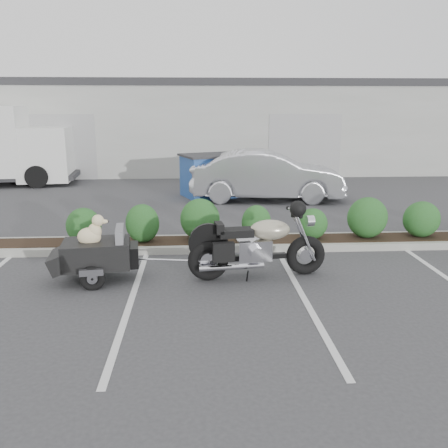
{
  "coord_description": "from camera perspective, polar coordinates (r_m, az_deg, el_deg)",
  "views": [
    {
      "loc": [
        -0.45,
        -7.49,
        2.95
      ],
      "look_at": [
        0.05,
        1.22,
        0.75
      ],
      "focal_mm": 38.0,
      "sensor_mm": 36.0,
      "label": 1
    }
  ],
  "objects": [
    {
      "name": "ground",
      "position": [
        8.06,
        0.15,
        -7.31
      ],
      "size": [
        90.0,
        90.0,
        0.0
      ],
      "primitive_type": "plane",
      "color": "#38383A",
      "rests_on": "ground"
    },
    {
      "name": "planter_kerb",
      "position": [
        10.21,
        5.02,
        -2.26
      ],
      "size": [
        12.0,
        1.0,
        0.15
      ],
      "primitive_type": "cube",
      "color": "#9E9E93",
      "rests_on": "ground"
    },
    {
      "name": "building",
      "position": [
        24.52,
        -2.27,
        11.9
      ],
      "size": [
        26.0,
        10.0,
        4.0
      ],
      "primitive_type": "cube",
      "color": "#9EA099",
      "rests_on": "ground"
    },
    {
      "name": "motorcycle",
      "position": [
        8.24,
        4.11,
        -2.71
      ],
      "size": [
        2.47,
        0.91,
        1.42
      ],
      "rotation": [
        0.0,
        0.0,
        0.12
      ],
      "color": "black",
      "rests_on": "ground"
    },
    {
      "name": "pet_trailer",
      "position": [
        8.4,
        -15.18,
        -3.36
      ],
      "size": [
        1.99,
        1.12,
        1.17
      ],
      "rotation": [
        0.0,
        0.0,
        0.12
      ],
      "color": "black",
      "rests_on": "ground"
    },
    {
      "name": "sedan",
      "position": [
        15.1,
        5.17,
        5.84
      ],
      "size": [
        4.91,
        2.13,
        1.57
      ],
      "primitive_type": "imported",
      "rotation": [
        0.0,
        0.0,
        1.47
      ],
      "color": "silver",
      "rests_on": "ground"
    },
    {
      "name": "dumpster",
      "position": [
        15.76,
        -1.1,
        5.93
      ],
      "size": [
        2.49,
        2.11,
        1.39
      ],
      "rotation": [
        0.0,
        0.0,
        0.37
      ],
      "color": "navy",
      "rests_on": "ground"
    }
  ]
}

